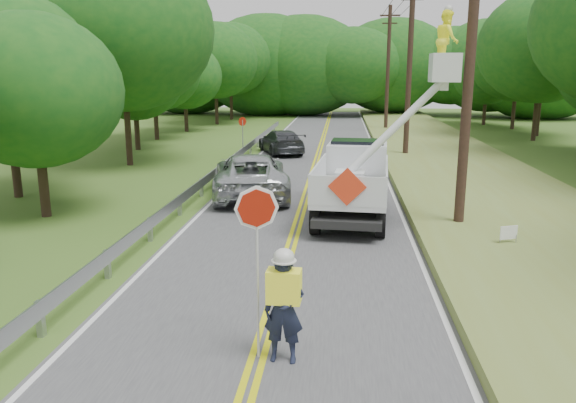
{
  "coord_description": "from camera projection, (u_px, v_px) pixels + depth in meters",
  "views": [
    {
      "loc": [
        1.34,
        -7.98,
        4.76
      ],
      "look_at": [
        0.0,
        6.0,
        1.5
      ],
      "focal_mm": 34.69,
      "sensor_mm": 36.0,
      "label": 1
    }
  ],
  "objects": [
    {
      "name": "yard_sign",
      "position": [
        509.0,
        234.0,
        14.91
      ],
      "size": [
        0.5,
        0.21,
        0.76
      ],
      "color": "white",
      "rests_on": "ground"
    },
    {
      "name": "ground",
      "position": [
        252.0,
        376.0,
        8.94
      ],
      "size": [
        140.0,
        140.0,
        0.0
      ],
      "primitive_type": "plane",
      "color": "#3F631D",
      "rests_on": "ground"
    },
    {
      "name": "suv_silver",
      "position": [
        251.0,
        175.0,
        21.78
      ],
      "size": [
        3.78,
        6.39,
        1.67
      ],
      "primitive_type": "imported",
      "rotation": [
        0.0,
        0.0,
        3.32
      ],
      "color": "#B3B7BA",
      "rests_on": "road"
    },
    {
      "name": "road",
      "position": [
        307.0,
        193.0,
        22.52
      ],
      "size": [
        7.2,
        96.0,
        0.03
      ],
      "color": "#444446",
      "rests_on": "ground"
    },
    {
      "name": "tall_grass_verge",
      "position": [
        487.0,
        193.0,
        21.82
      ],
      "size": [
        7.0,
        96.0,
        0.3
      ],
      "primitive_type": "cube",
      "color": "olive",
      "rests_on": "ground"
    },
    {
      "name": "bucket_truck",
      "position": [
        361.0,
        169.0,
        19.27
      ],
      "size": [
        4.28,
        6.72,
        6.49
      ],
      "color": "black",
      "rests_on": "road"
    },
    {
      "name": "treeline_left",
      "position": [
        158.0,
        58.0,
        35.09
      ],
      "size": [
        10.33,
        55.75,
        10.97
      ],
      "color": "#332319",
      "rests_on": "ground"
    },
    {
      "name": "stop_sign_permanent",
      "position": [
        243.0,
        132.0,
        30.7
      ],
      "size": [
        0.38,
        0.37,
        2.39
      ],
      "color": "#A1A3A9",
      "rests_on": "ground"
    },
    {
      "name": "flagger",
      "position": [
        283.0,
        301.0,
        9.17
      ],
      "size": [
        1.14,
        0.47,
        2.99
      ],
      "color": "#191E33",
      "rests_on": "road"
    },
    {
      "name": "treeline_horizon",
      "position": [
        340.0,
        66.0,
        62.18
      ],
      "size": [
        56.25,
        15.24,
        11.51
      ],
      "color": "#144D17",
      "rests_on": "ground"
    },
    {
      "name": "utility_poles",
      "position": [
        429.0,
        60.0,
        23.78
      ],
      "size": [
        1.6,
        43.3,
        10.0
      ],
      "color": "black",
      "rests_on": "ground"
    },
    {
      "name": "guardrail",
      "position": [
        214.0,
        174.0,
        23.64
      ],
      "size": [
        0.18,
        48.0,
        0.77
      ],
      "color": "#A1A3A9",
      "rests_on": "ground"
    },
    {
      "name": "suv_darkgrey",
      "position": [
        281.0,
        142.0,
        33.34
      ],
      "size": [
        3.54,
        5.2,
        1.4
      ],
      "primitive_type": "imported",
      "rotation": [
        0.0,
        0.0,
        3.5
      ],
      "color": "#34373B",
      "rests_on": "road"
    }
  ]
}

